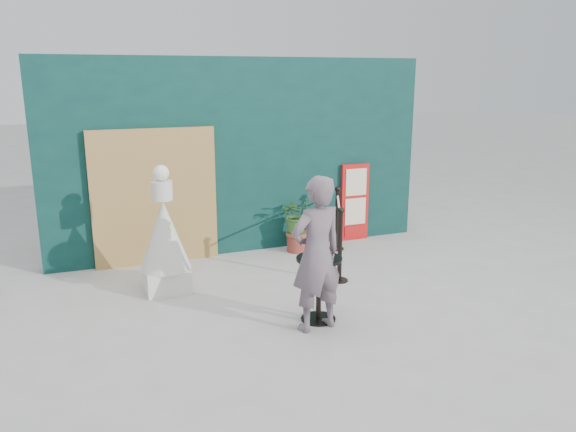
% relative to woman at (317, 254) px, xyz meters
% --- Properties ---
extents(ground, '(60.00, 60.00, 0.00)m').
position_rel_woman_xyz_m(ground, '(0.13, -0.03, -0.86)').
color(ground, '#ADAAA5').
rests_on(ground, ground).
extents(back_wall, '(6.00, 0.30, 3.00)m').
position_rel_woman_xyz_m(back_wall, '(0.13, 3.12, 0.64)').
color(back_wall, '#0A2D2C').
rests_on(back_wall, ground).
extents(bamboo_fence, '(1.80, 0.08, 2.00)m').
position_rel_woman_xyz_m(bamboo_fence, '(-1.27, 2.91, 0.14)').
color(bamboo_fence, tan).
rests_on(bamboo_fence, ground).
extents(woman, '(0.69, 0.52, 1.72)m').
position_rel_woman_xyz_m(woman, '(0.00, 0.00, 0.00)').
color(woman, '#685962').
rests_on(woman, ground).
extents(menu_board, '(0.50, 0.07, 1.30)m').
position_rel_woman_xyz_m(menu_board, '(2.03, 2.92, -0.21)').
color(menu_board, red).
rests_on(menu_board, ground).
extents(statue, '(0.64, 0.64, 1.65)m').
position_rel_woman_xyz_m(statue, '(-1.34, 1.75, -0.19)').
color(statue, white).
rests_on(statue, ground).
extents(cafe_table, '(0.52, 0.52, 0.75)m').
position_rel_woman_xyz_m(cafe_table, '(0.12, 0.19, -0.36)').
color(cafe_table, black).
rests_on(cafe_table, ground).
extents(food_basket, '(0.26, 0.19, 0.11)m').
position_rel_woman_xyz_m(food_basket, '(0.12, 0.19, -0.07)').
color(food_basket, red).
rests_on(food_basket, cafe_table).
extents(planter, '(0.53, 0.46, 0.90)m').
position_rel_woman_xyz_m(planter, '(0.87, 2.66, -0.34)').
color(planter, brown).
rests_on(planter, ground).
extents(stanchion_barrier, '(0.84, 1.54, 1.03)m').
position_rel_woman_xyz_m(stanchion_barrier, '(1.20, 1.87, -0.37)').
color(stanchion_barrier, black).
rests_on(stanchion_barrier, ground).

